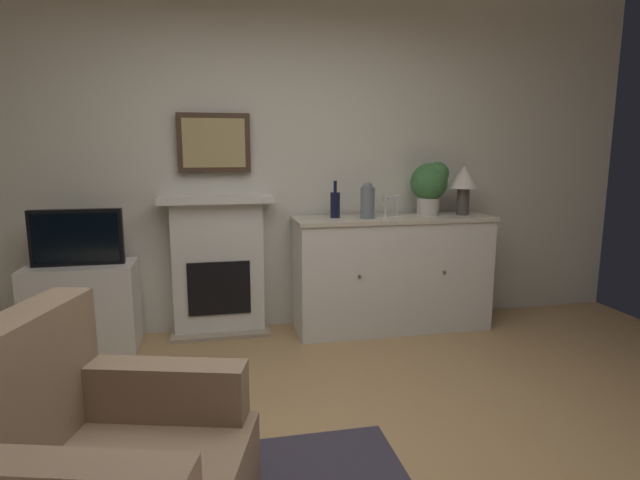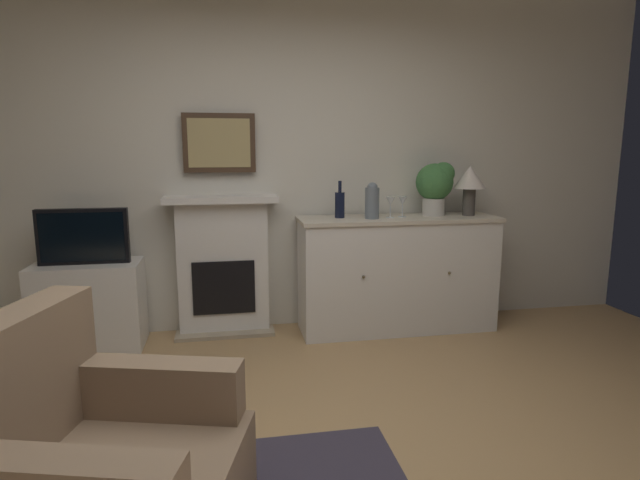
% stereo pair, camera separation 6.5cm
% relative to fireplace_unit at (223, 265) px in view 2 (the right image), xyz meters
% --- Properties ---
extents(wall_rear, '(6.25, 0.06, 2.93)m').
position_rel_fireplace_unit_xyz_m(wall_rear, '(0.45, 0.13, 0.92)').
color(wall_rear, silver).
rests_on(wall_rear, ground_plane).
extents(fireplace_unit, '(0.87, 0.30, 1.10)m').
position_rel_fireplace_unit_xyz_m(fireplace_unit, '(0.00, 0.00, 0.00)').
color(fireplace_unit, white).
rests_on(fireplace_unit, ground_plane).
extents(framed_picture, '(0.55, 0.04, 0.45)m').
position_rel_fireplace_unit_xyz_m(framed_picture, '(-0.00, 0.05, 0.95)').
color(framed_picture, '#473323').
extents(sideboard_cabinet, '(1.59, 0.49, 0.92)m').
position_rel_fireplace_unit_xyz_m(sideboard_cabinet, '(1.38, -0.18, -0.08)').
color(sideboard_cabinet, white).
rests_on(sideboard_cabinet, ground_plane).
extents(table_lamp, '(0.26, 0.26, 0.40)m').
position_rel_fireplace_unit_xyz_m(table_lamp, '(1.98, -0.18, 0.66)').
color(table_lamp, '#4C4742').
rests_on(table_lamp, sideboard_cabinet).
extents(wine_bottle, '(0.08, 0.08, 0.29)m').
position_rel_fireplace_unit_xyz_m(wine_bottle, '(0.91, -0.13, 0.48)').
color(wine_bottle, black).
rests_on(wine_bottle, sideboard_cabinet).
extents(wine_glass_left, '(0.07, 0.07, 0.16)m').
position_rel_fireplace_unit_xyz_m(wine_glass_left, '(1.30, -0.20, 0.50)').
color(wine_glass_left, silver).
rests_on(wine_glass_left, sideboard_cabinet).
extents(wine_glass_center, '(0.07, 0.07, 0.16)m').
position_rel_fireplace_unit_xyz_m(wine_glass_center, '(1.41, -0.17, 0.50)').
color(wine_glass_center, silver).
rests_on(wine_glass_center, sideboard_cabinet).
extents(vase_decorative, '(0.11, 0.11, 0.28)m').
position_rel_fireplace_unit_xyz_m(vase_decorative, '(1.15, -0.23, 0.52)').
color(vase_decorative, slate).
rests_on(vase_decorative, sideboard_cabinet).
extents(tv_cabinet, '(0.75, 0.42, 0.64)m').
position_rel_fireplace_unit_xyz_m(tv_cabinet, '(-0.98, -0.16, -0.23)').
color(tv_cabinet, white).
rests_on(tv_cabinet, ground_plane).
extents(tv_set, '(0.62, 0.07, 0.40)m').
position_rel_fireplace_unit_xyz_m(tv_set, '(-0.98, -0.19, 0.29)').
color(tv_set, black).
rests_on(tv_set, tv_cabinet).
extents(potted_plant_small, '(0.30, 0.30, 0.43)m').
position_rel_fireplace_unit_xyz_m(potted_plant_small, '(1.70, -0.13, 0.63)').
color(potted_plant_small, beige).
rests_on(potted_plant_small, sideboard_cabinet).
extents(armchair, '(0.99, 0.95, 0.92)m').
position_rel_fireplace_unit_xyz_m(armchair, '(-0.43, -2.36, -0.17)').
color(armchair, '#8C7259').
rests_on(armchair, ground_plane).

